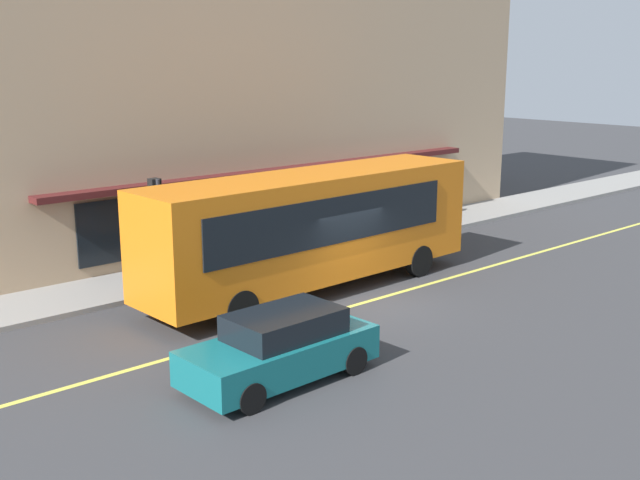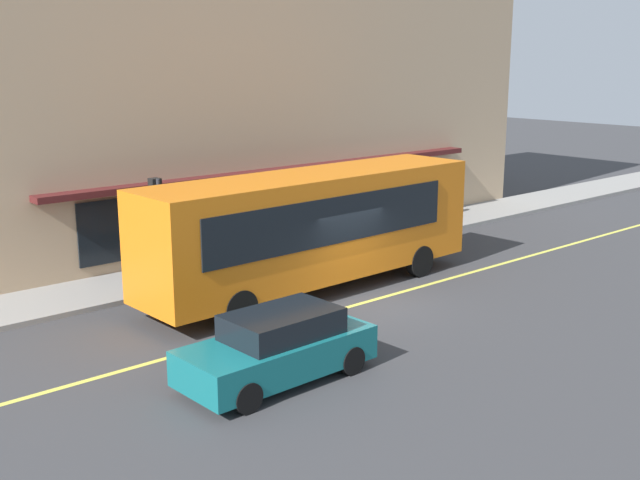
% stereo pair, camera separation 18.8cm
% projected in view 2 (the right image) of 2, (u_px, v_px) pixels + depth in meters
% --- Properties ---
extents(ground, '(120.00, 120.00, 0.00)m').
position_uv_depth(ground, '(365.00, 303.00, 21.94)').
color(ground, '#38383A').
extents(sidewalk, '(80.00, 2.75, 0.15)m').
position_uv_depth(sidewalk, '(248.00, 261.00, 26.08)').
color(sidewalk, gray).
rests_on(sidewalk, ground).
extents(lane_centre_stripe, '(36.00, 0.16, 0.01)m').
position_uv_depth(lane_centre_stripe, '(365.00, 302.00, 21.94)').
color(lane_centre_stripe, '#D8D14C').
rests_on(lane_centre_stripe, ground).
extents(storefront_building, '(26.64, 9.31, 14.26)m').
position_uv_depth(storefront_building, '(214.00, 47.00, 30.39)').
color(storefront_building, tan).
rests_on(storefront_building, ground).
extents(bus, '(11.19, 2.82, 3.50)m').
position_uv_depth(bus, '(313.00, 225.00, 22.66)').
color(bus, orange).
rests_on(bus, ground).
extents(traffic_light, '(0.30, 0.52, 3.20)m').
position_uv_depth(traffic_light, '(157.00, 206.00, 22.58)').
color(traffic_light, '#2D2D33').
rests_on(traffic_light, sidewalk).
extents(car_teal, '(4.34, 1.93, 1.52)m').
position_uv_depth(car_teal, '(278.00, 347.00, 16.54)').
color(car_teal, '#14666B').
rests_on(car_teal, ground).
extents(pedestrian_mid_block, '(0.34, 0.34, 1.85)m').
position_uv_depth(pedestrian_mid_block, '(348.00, 216.00, 27.52)').
color(pedestrian_mid_block, black).
rests_on(pedestrian_mid_block, sidewalk).
extents(pedestrian_near_storefront, '(0.34, 0.34, 1.79)m').
position_uv_depth(pedestrian_near_storefront, '(441.00, 191.00, 32.75)').
color(pedestrian_near_storefront, black).
rests_on(pedestrian_near_storefront, sidewalk).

